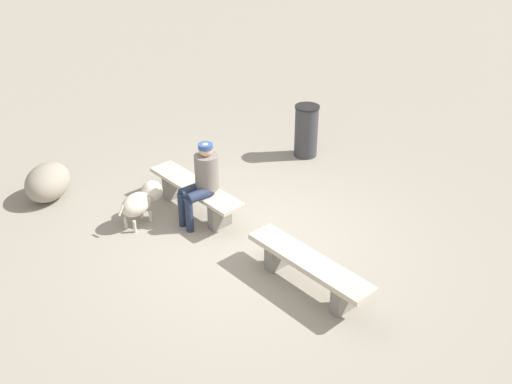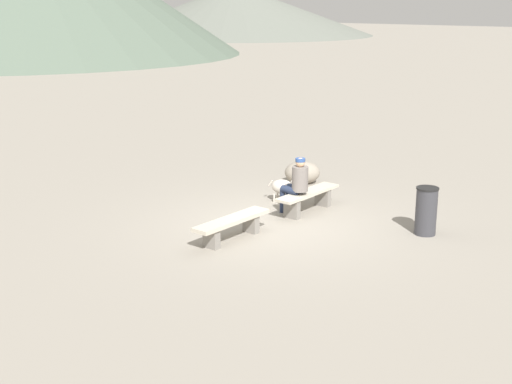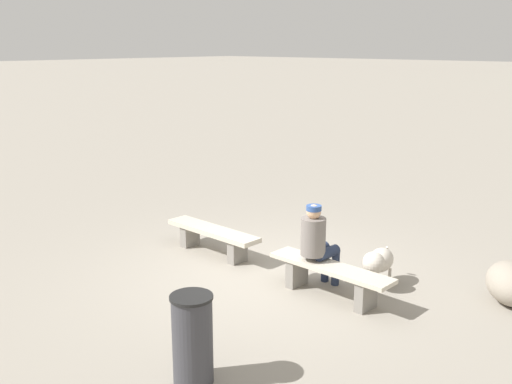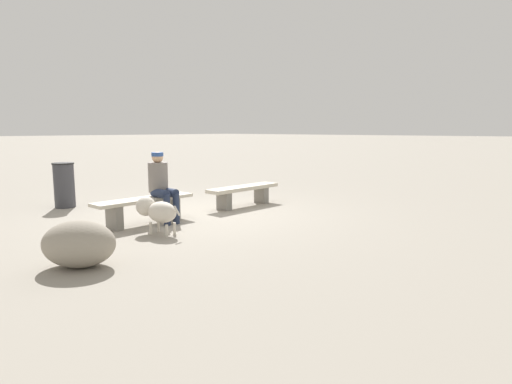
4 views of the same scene
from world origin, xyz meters
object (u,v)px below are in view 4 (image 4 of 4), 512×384
at_px(seated_person, 161,182).
at_px(boulder, 79,244).
at_px(bench_right, 144,206).
at_px(trash_bin, 64,185).
at_px(dog, 156,210).
at_px(bench_left, 244,192).

distance_m(seated_person, boulder, 2.55).
relative_size(bench_right, trash_bin, 1.95).
xyz_separation_m(bench_right, dog, (0.28, 0.74, 0.05)).
bearing_deg(trash_bin, boulder, 67.21).
distance_m(bench_right, boulder, 2.32).
distance_m(bench_left, boulder, 4.39).
bearing_deg(bench_right, seated_person, 163.80).
xyz_separation_m(bench_right, boulder, (1.85, 1.41, -0.04)).
distance_m(dog, boulder, 1.70).
relative_size(seated_person, dog, 1.49).
height_order(bench_right, boulder, boulder).
xyz_separation_m(bench_left, boulder, (4.19, 1.31, -0.03)).
bearing_deg(boulder, seated_person, -148.26).
bearing_deg(boulder, dog, -156.72).
distance_m(bench_right, seated_person, 0.49).
xyz_separation_m(trash_bin, boulder, (1.67, 3.98, -0.19)).
distance_m(bench_left, trash_bin, 3.67).
distance_m(seated_person, trash_bin, 2.71).
xyz_separation_m(seated_person, boulder, (2.14, 1.32, -0.42)).
height_order(bench_left, bench_right, bench_right).
xyz_separation_m(seated_person, dog, (0.57, 0.65, -0.33)).
xyz_separation_m(bench_left, trash_bin, (2.52, -2.67, 0.16)).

